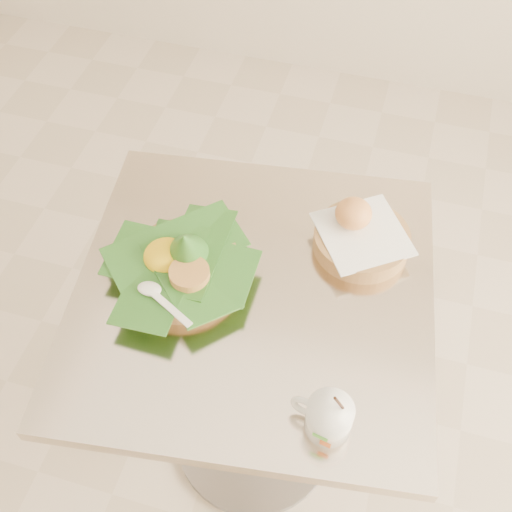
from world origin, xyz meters
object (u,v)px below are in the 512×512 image
(cafe_table, at_px, (254,347))
(bread_basket, at_px, (360,235))
(rice_basket, at_px, (181,263))
(coffee_mug, at_px, (328,417))

(cafe_table, distance_m, bread_basket, 0.35)
(rice_basket, bearing_deg, coffee_mug, -33.88)
(cafe_table, relative_size, bread_basket, 3.38)
(cafe_table, relative_size, rice_basket, 2.69)
(rice_basket, xyz_separation_m, coffee_mug, (0.34, -0.23, -0.00))
(cafe_table, distance_m, coffee_mug, 0.40)
(cafe_table, xyz_separation_m, rice_basket, (-0.15, -0.00, 0.26))
(coffee_mug, bearing_deg, cafe_table, 129.96)
(rice_basket, height_order, bread_basket, rice_basket)
(cafe_table, bearing_deg, bread_basket, 43.93)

